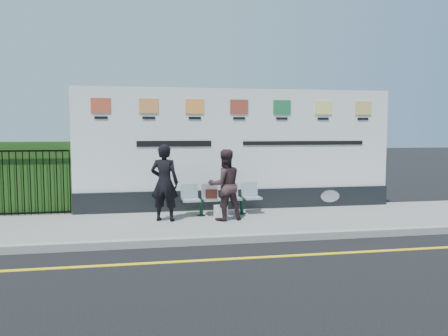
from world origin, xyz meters
name	(u,v)px	position (x,y,z in m)	size (l,w,h in m)	color
ground	(257,258)	(0.00, 0.00, 0.00)	(80.00, 80.00, 0.00)	black
pavement	(229,223)	(0.00, 2.50, 0.06)	(14.00, 3.00, 0.12)	gray
kerb	(244,239)	(0.00, 1.00, 0.07)	(14.00, 0.18, 0.14)	gray
yellow_line	(257,257)	(0.00, 0.00, 0.00)	(14.00, 0.10, 0.01)	yellow
billboard	(238,157)	(0.50, 3.85, 1.42)	(8.00, 0.30, 3.00)	black
hedge	(29,177)	(-4.58, 4.30, 0.97)	(2.35, 0.70, 1.70)	#214715
railing	(24,182)	(-4.58, 3.85, 0.89)	(2.05, 0.06, 1.54)	black
bench	(222,206)	(-0.05, 3.08, 0.32)	(1.86, 0.50, 0.40)	silver
woman_left	(164,183)	(-1.39, 2.65, 0.96)	(0.61, 0.40, 1.68)	black
woman_right	(225,185)	(-0.09, 2.51, 0.90)	(0.76, 0.59, 1.56)	#362325
handbag_brown	(212,194)	(-0.30, 3.07, 0.63)	(0.27, 0.12, 0.21)	black
carrier_bag_white	(221,212)	(-0.15, 2.66, 0.27)	(0.30, 0.18, 0.30)	silver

